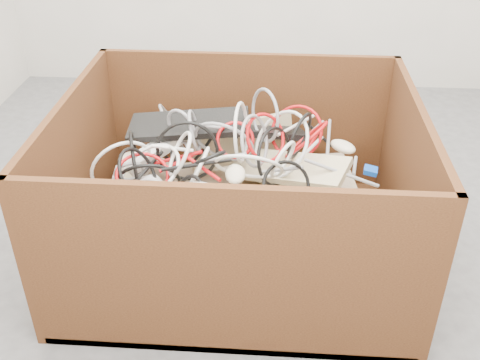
# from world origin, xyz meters

# --- Properties ---
(ground) EXTENTS (3.00, 3.00, 0.00)m
(ground) POSITION_xyz_m (0.00, 0.00, 0.00)
(ground) COLOR #4D4D4F
(ground) RESTS_ON ground
(cardboard_box) EXTENTS (1.17, 0.98, 0.60)m
(cardboard_box) POSITION_xyz_m (-0.08, -0.11, 0.15)
(cardboard_box) COLOR #361C0D
(cardboard_box) RESTS_ON ground
(keyboard_pile) EXTENTS (1.05, 0.82, 0.35)m
(keyboard_pile) POSITION_xyz_m (-0.07, -0.06, 0.28)
(keyboard_pile) COLOR tan
(keyboard_pile) RESTS_ON cardboard_box
(mice_scatter) EXTENTS (0.88, 0.69, 0.20)m
(mice_scatter) POSITION_xyz_m (-0.10, -0.13, 0.35)
(mice_scatter) COLOR beige
(mice_scatter) RESTS_ON keyboard_pile
(power_strip_left) EXTENTS (0.26, 0.25, 0.12)m
(power_strip_left) POSITION_xyz_m (-0.34, -0.02, 0.38)
(power_strip_left) COLOR white
(power_strip_left) RESTS_ON keyboard_pile
(power_strip_right) EXTENTS (0.24, 0.24, 0.09)m
(power_strip_right) POSITION_xyz_m (-0.27, -0.28, 0.32)
(power_strip_right) COLOR white
(power_strip_right) RESTS_ON keyboard_pile
(vga_plug) EXTENTS (0.05, 0.05, 0.03)m
(vga_plug) POSITION_xyz_m (0.38, -0.08, 0.35)
(vga_plug) COLOR #0B3FAF
(vga_plug) RESTS_ON keyboard_pile
(cable_tangle) EXTENTS (1.04, 0.86, 0.43)m
(cable_tangle) POSITION_xyz_m (-0.17, -0.13, 0.40)
(cable_tangle) COLOR red
(cable_tangle) RESTS_ON keyboard_pile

